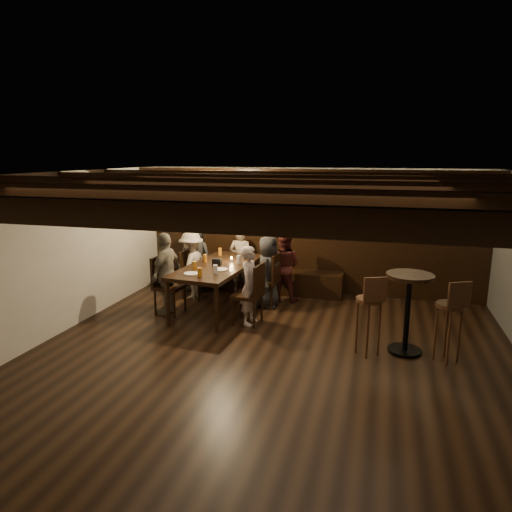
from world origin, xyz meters
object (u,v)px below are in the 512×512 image
(dining_table, at_px, (218,269))
(chair_right_far, at_px, (249,305))
(person_left_far, at_px, (166,273))
(person_bench_centre, at_px, (241,260))
(chair_left_near, at_px, (194,284))
(person_bench_right, at_px, (284,266))
(bar_stool_right, at_px, (448,331))
(person_bench_left, at_px, (195,257))
(person_left_near, at_px, (192,265))
(high_top_table, at_px, (408,301))
(chair_right_near, at_px, (266,290))
(bar_stool_left, at_px, (368,325))
(chair_left_far, at_px, (169,296))
(person_right_near, at_px, (268,272))
(person_right_far, at_px, (250,285))

(dining_table, height_order, chair_right_far, chair_right_far)
(person_left_far, bearing_deg, person_bench_centre, 153.43)
(chair_left_near, distance_m, person_bench_right, 1.72)
(person_left_far, height_order, bar_stool_right, person_left_far)
(chair_left_near, height_order, bar_stool_right, bar_stool_right)
(person_bench_left, xyz_separation_m, person_bench_right, (1.80, -0.13, -0.05))
(person_left_near, xyz_separation_m, high_top_table, (3.77, -1.47, 0.09))
(chair_right_near, distance_m, person_bench_centre, 1.00)
(chair_right_far, height_order, person_bench_left, person_bench_left)
(high_top_table, xyz_separation_m, bar_stool_left, (-0.50, -0.21, -0.31))
(chair_left_near, distance_m, person_bench_centre, 1.01)
(chair_right_near, bearing_deg, person_bench_left, 74.48)
(chair_right_near, relative_size, bar_stool_right, 0.85)
(person_left_near, height_order, person_left_far, person_left_far)
(chair_left_far, relative_size, bar_stool_right, 0.88)
(person_bench_left, bearing_deg, person_left_far, 96.34)
(chair_left_near, height_order, chair_right_far, chair_right_far)
(person_bench_left, xyz_separation_m, person_left_near, (0.12, -0.46, -0.05))
(person_right_near, xyz_separation_m, high_top_table, (2.28, -1.37, 0.09))
(person_left_near, height_order, bar_stool_left, person_left_near)
(dining_table, relative_size, chair_left_far, 2.23)
(chair_left_near, height_order, bar_stool_left, bar_stool_left)
(chair_left_near, relative_size, person_right_near, 0.71)
(person_left_far, bearing_deg, person_right_far, 90.00)
(high_top_table, relative_size, bar_stool_left, 0.99)
(chair_left_far, height_order, high_top_table, high_top_table)
(person_left_near, bearing_deg, dining_table, 59.04)
(person_bench_centre, bearing_deg, bar_stool_right, 152.06)
(chair_right_far, bearing_deg, bar_stool_right, -98.29)
(bar_stool_left, bearing_deg, chair_right_near, 113.93)
(high_top_table, bearing_deg, person_left_far, 171.49)
(chair_left_near, xyz_separation_m, chair_right_near, (1.44, -0.10, 0.02))
(person_bench_right, distance_m, person_left_far, 2.13)
(chair_right_near, relative_size, person_bench_right, 0.75)
(chair_left_near, relative_size, person_bench_centre, 0.69)
(person_bench_left, relative_size, high_top_table, 1.24)
(chair_right_near, xyz_separation_m, person_left_far, (-1.53, -0.79, 0.40))
(person_right_near, bearing_deg, person_bench_centre, 51.34)
(chair_right_far, xyz_separation_m, person_left_far, (-1.47, 0.10, 0.40))
(dining_table, xyz_separation_m, chair_left_far, (-0.75, -0.40, -0.43))
(person_left_far, bearing_deg, chair_left_far, 90.00)
(person_bench_right, height_order, person_right_far, person_bench_right)
(person_bench_right, height_order, bar_stool_right, person_bench_right)
(chair_right_far, distance_m, person_bench_left, 2.14)
(dining_table, height_order, person_bench_centre, person_bench_centre)
(person_bench_left, distance_m, person_bench_right, 1.80)
(person_left_far, bearing_deg, dining_table, 120.96)
(person_left_far, xyz_separation_m, person_right_far, (1.50, -0.10, -0.06))
(chair_left_far, xyz_separation_m, person_right_far, (1.47, -0.10, 0.33))
(person_bench_left, distance_m, person_bench_centre, 0.91)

